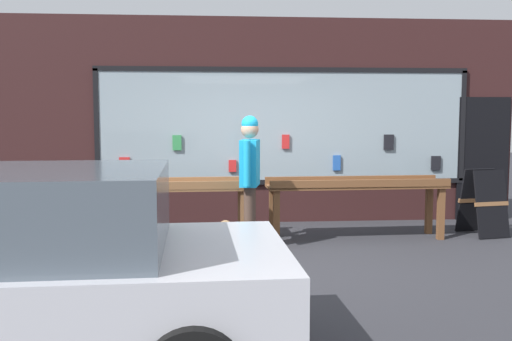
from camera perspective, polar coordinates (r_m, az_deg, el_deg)
ground_plane at (r=7.37m, az=0.83°, el=-8.48°), size 40.00×40.00×0.00m
shopfront_facade at (r=9.54m, az=-0.02°, el=4.89°), size 8.95×0.29×3.39m
display_table_left at (r=8.15m, az=-9.80°, el=-2.11°), size 2.61×0.71×0.89m
display_table_right at (r=8.38m, az=10.01°, el=-1.93°), size 2.61×0.66×0.89m
person_browsing at (r=7.52m, az=-0.62°, el=-0.00°), size 0.31×0.68×1.78m
small_dog at (r=7.34m, az=-3.31°, el=-6.23°), size 0.26×0.62×0.41m
sandwich_board_sign at (r=9.18m, az=21.74°, el=-2.94°), size 0.62×0.70×0.98m
parked_car at (r=4.35m, az=-23.87°, el=-8.72°), size 3.98×2.07×1.41m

